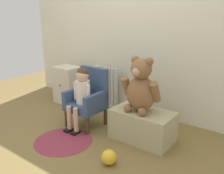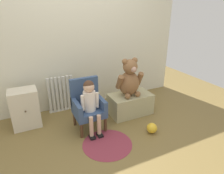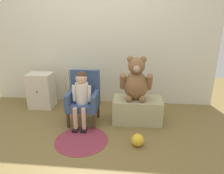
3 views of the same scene
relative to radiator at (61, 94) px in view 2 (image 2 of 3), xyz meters
name	(u,v)px [view 2 (image 2 of 3)]	position (x,y,z in m)	size (l,w,h in m)	color
ground_plane	(108,141)	(0.35, -1.10, -0.30)	(6.00, 6.00, 0.00)	brown
back_wall	(75,36)	(0.35, 0.12, 0.90)	(3.80, 0.05, 2.40)	beige
radiator	(61,94)	(0.00, 0.00, 0.00)	(0.43, 0.05, 0.60)	silver
small_dresser	(25,108)	(-0.57, -0.24, -0.01)	(0.38, 0.32, 0.57)	beige
child_armchair	(88,105)	(0.24, -0.65, 0.06)	(0.41, 0.40, 0.72)	#364C71
child_figure	(90,99)	(0.24, -0.77, 0.19)	(0.25, 0.35, 0.75)	silver
low_bench	(130,104)	(0.98, -0.59, -0.13)	(0.67, 0.39, 0.34)	tan
large_teddy_bear	(130,79)	(0.95, -0.59, 0.30)	(0.43, 0.31, 0.60)	brown
floor_rug	(107,144)	(0.31, -1.15, -0.30)	(0.64, 0.64, 0.01)	maroon
toy_ball	(152,128)	(0.98, -1.19, -0.23)	(0.14, 0.14, 0.14)	yellow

